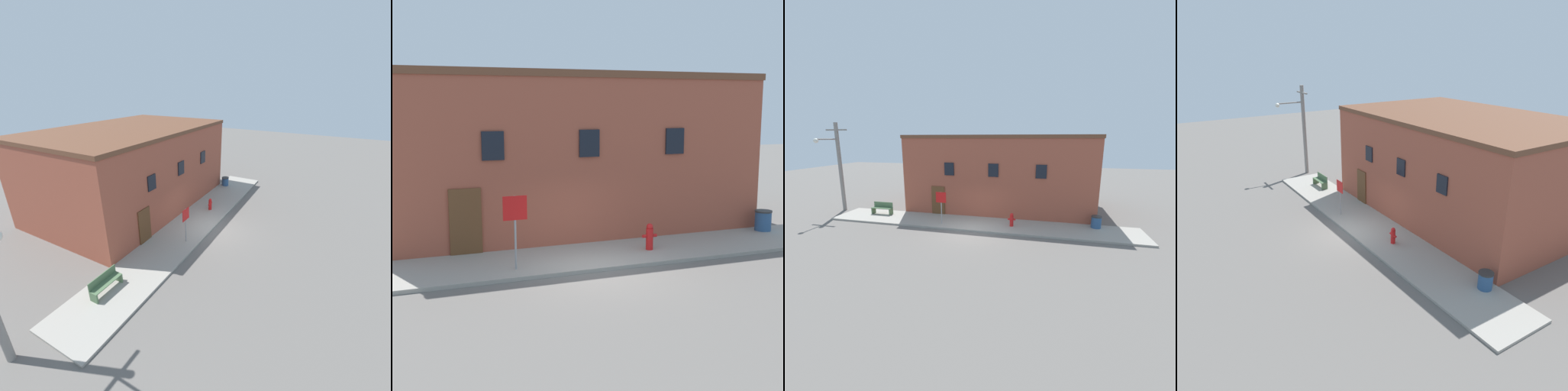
% 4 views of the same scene
% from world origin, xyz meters
% --- Properties ---
extents(ground_plane, '(80.00, 80.00, 0.00)m').
position_xyz_m(ground_plane, '(0.00, 0.00, 0.00)').
color(ground_plane, '#66605B').
extents(sidewalk, '(20.51, 2.89, 0.12)m').
position_xyz_m(sidewalk, '(0.00, 1.44, 0.06)').
color(sidewalk, '#9E998E').
rests_on(sidewalk, ground).
extents(brick_building, '(13.83, 8.70, 5.88)m').
position_xyz_m(brick_building, '(0.82, 7.17, 2.94)').
color(brick_building, '#9E4C38').
rests_on(brick_building, ground).
extents(fire_hydrant, '(0.49, 0.24, 0.86)m').
position_xyz_m(fire_hydrant, '(2.34, 1.35, 0.55)').
color(fire_hydrant, red).
rests_on(fire_hydrant, sidewalk).
extents(stop_sign, '(0.69, 0.06, 2.13)m').
position_xyz_m(stop_sign, '(-2.20, 0.74, 1.61)').
color(stop_sign, gray).
rests_on(stop_sign, sidewalk).
extents(bench, '(1.55, 0.44, 0.87)m').
position_xyz_m(bench, '(-7.36, 1.86, 0.55)').
color(bench, '#4C6B47').
rests_on(bench, sidewalk).
extents(trash_bin, '(0.63, 0.63, 0.75)m').
position_xyz_m(trash_bin, '(7.55, 2.31, 0.50)').
color(trash_bin, '#2D517F').
rests_on(trash_bin, sidewalk).
extents(utility_pole, '(1.80, 2.25, 6.80)m').
position_xyz_m(utility_pole, '(-11.18, 2.28, 3.66)').
color(utility_pole, gray).
rests_on(utility_pole, ground).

